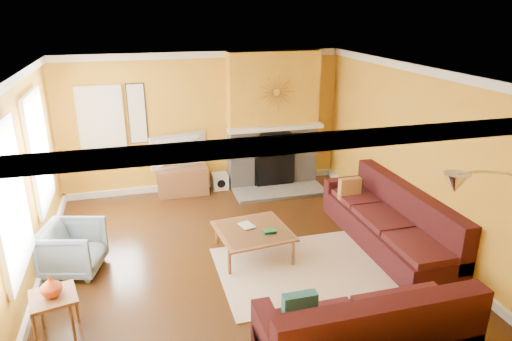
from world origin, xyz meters
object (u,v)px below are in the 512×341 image
object	(u,v)px
sectional_sofa	(339,244)
armchair	(73,249)
side_table	(56,316)
coffee_table	(253,242)
media_console	(183,181)
arc_lamp	(504,279)

from	to	relation	value
sectional_sofa	armchair	xyz separation A→B (m)	(-3.51, 1.03, -0.10)
armchair	side_table	distance (m)	1.37
coffee_table	armchair	distance (m)	2.53
side_table	sectional_sofa	bearing A→B (deg)	5.40
coffee_table	media_console	distance (m)	2.71
sectional_sofa	side_table	size ratio (longest dim) A/B	7.57
coffee_table	armchair	bearing A→B (deg)	175.27
arc_lamp	armchair	bearing A→B (deg)	143.29
side_table	arc_lamp	world-z (taller)	arc_lamp
media_console	arc_lamp	world-z (taller)	arc_lamp
sectional_sofa	arc_lamp	distance (m)	2.27
sectional_sofa	side_table	bearing A→B (deg)	-174.60
media_console	armchair	xyz separation A→B (m)	(-1.79, -2.40, 0.08)
coffee_table	side_table	world-z (taller)	side_table
sectional_sofa	coffee_table	distance (m)	1.31
armchair	media_console	bearing A→B (deg)	-21.25
side_table	arc_lamp	distance (m)	4.64
media_console	side_table	size ratio (longest dim) A/B	1.86
sectional_sofa	media_console	size ratio (longest dim) A/B	4.08
sectional_sofa	arc_lamp	size ratio (longest dim) A/B	1.80
sectional_sofa	side_table	distance (m)	3.59
sectional_sofa	media_console	bearing A→B (deg)	116.66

